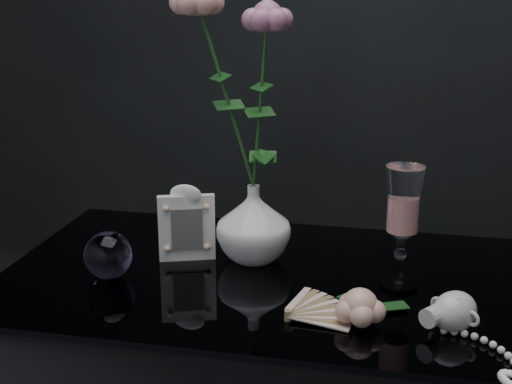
% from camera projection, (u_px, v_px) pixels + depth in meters
% --- Properties ---
extents(vase, '(0.19, 0.19, 0.15)m').
position_uv_depth(vase, '(254.00, 223.00, 1.37)').
color(vase, white).
rests_on(vase, table).
extents(wine_glass, '(0.09, 0.09, 0.22)m').
position_uv_depth(wine_glass, '(402.00, 228.00, 1.24)').
color(wine_glass, white).
rests_on(wine_glass, table).
extents(picture_frame, '(0.14, 0.12, 0.15)m').
position_uv_depth(picture_frame, '(187.00, 222.00, 1.37)').
color(picture_frame, white).
rests_on(picture_frame, table).
extents(paperweight, '(0.11, 0.11, 0.09)m').
position_uv_depth(paperweight, '(108.00, 255.00, 1.29)').
color(paperweight, '#8F70B6').
rests_on(paperweight, table).
extents(paper_fan, '(0.24, 0.21, 0.02)m').
position_uv_depth(paper_fan, '(288.00, 314.00, 1.14)').
color(paper_fan, beige).
rests_on(paper_fan, table).
extents(loose_rose, '(0.15, 0.19, 0.06)m').
position_uv_depth(loose_rose, '(360.00, 306.00, 1.13)').
color(loose_rose, '#E5AC94').
rests_on(loose_rose, table).
extents(pearl_jar, '(0.31, 0.32, 0.07)m').
position_uv_depth(pearl_jar, '(455.00, 310.00, 1.11)').
color(pearl_jar, silver).
rests_on(pearl_jar, table).
extents(roses, '(0.20, 0.11, 0.42)m').
position_uv_depth(roses, '(237.00, 77.00, 1.29)').
color(roses, '#ECA296').
rests_on(roses, vase).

